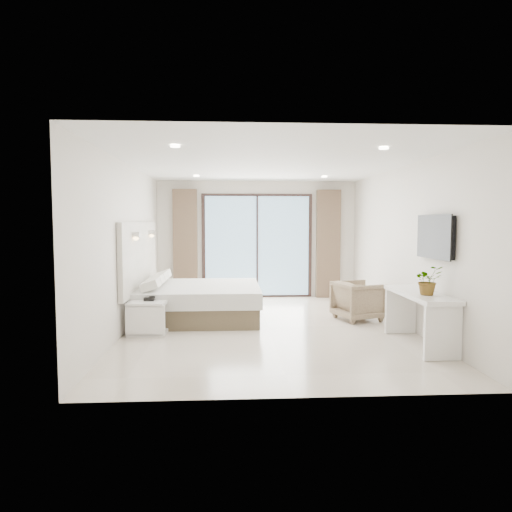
% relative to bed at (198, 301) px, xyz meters
% --- Properties ---
extents(ground, '(6.20, 6.20, 0.00)m').
position_rel_bed_xyz_m(ground, '(1.22, -0.76, -0.32)').
color(ground, beige).
rests_on(ground, ground).
extents(room_shell, '(4.62, 6.22, 2.72)m').
position_rel_bed_xyz_m(room_shell, '(1.02, 0.05, 1.26)').
color(room_shell, silver).
rests_on(room_shell, ground).
extents(bed, '(2.18, 2.08, 0.75)m').
position_rel_bed_xyz_m(bed, '(0.00, 0.00, 0.00)').
color(bed, brown).
rests_on(bed, ground).
extents(nightstand, '(0.60, 0.50, 0.52)m').
position_rel_bed_xyz_m(nightstand, '(-0.71, -1.15, -0.06)').
color(nightstand, white).
rests_on(nightstand, ground).
extents(phone, '(0.16, 0.12, 0.05)m').
position_rel_bed_xyz_m(phone, '(-0.69, -1.09, 0.23)').
color(phone, black).
rests_on(phone, nightstand).
extents(console_desk, '(0.49, 1.58, 0.77)m').
position_rel_bed_xyz_m(console_desk, '(3.26, -2.04, 0.24)').
color(console_desk, white).
rests_on(console_desk, ground).
extents(plant, '(0.39, 0.43, 0.31)m').
position_rel_bed_xyz_m(plant, '(3.26, -2.28, 0.61)').
color(plant, '#33662D').
rests_on(plant, console_desk).
extents(armchair, '(0.89, 0.92, 0.77)m').
position_rel_bed_xyz_m(armchair, '(2.89, -0.28, 0.06)').
color(armchair, '#938660').
rests_on(armchair, ground).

